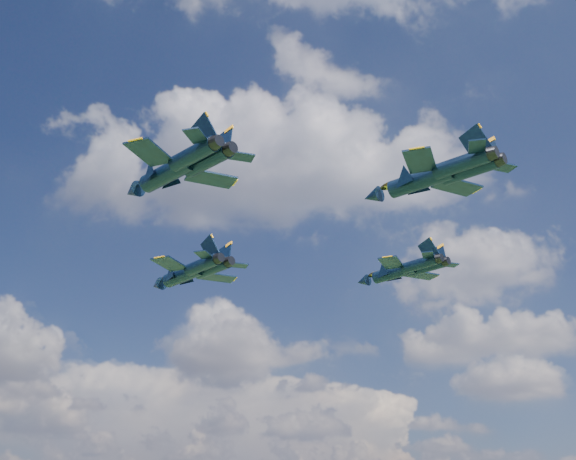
{
  "coord_description": "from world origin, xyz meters",
  "views": [
    {
      "loc": [
        4.12,
        -68.06,
        25.39
      ],
      "look_at": [
        -5.67,
        6.84,
        57.21
      ],
      "focal_mm": 45.0,
      "sensor_mm": 36.0,
      "label": 1
    }
  ],
  "objects_px": {
    "jet_left": "(165,174)",
    "jet_right": "(392,273)",
    "jet_lead": "(181,275)",
    "jet_slot": "(416,181)"
  },
  "relations": [
    {
      "from": "jet_left",
      "to": "jet_right",
      "type": "height_order",
      "value": "jet_left"
    },
    {
      "from": "jet_lead",
      "to": "jet_left",
      "type": "distance_m",
      "value": 24.22
    },
    {
      "from": "jet_lead",
      "to": "jet_right",
      "type": "distance_m",
      "value": 27.61
    },
    {
      "from": "jet_lead",
      "to": "jet_left",
      "type": "height_order",
      "value": "jet_left"
    },
    {
      "from": "jet_left",
      "to": "jet_slot",
      "type": "bearing_deg",
      "value": -46.65
    },
    {
      "from": "jet_lead",
      "to": "jet_slot",
      "type": "distance_m",
      "value": 35.86
    },
    {
      "from": "jet_left",
      "to": "jet_slot",
      "type": "xyz_separation_m",
      "value": [
        24.56,
        2.87,
        -0.93
      ]
    },
    {
      "from": "jet_left",
      "to": "jet_right",
      "type": "relative_size",
      "value": 1.11
    },
    {
      "from": "jet_lead",
      "to": "jet_slot",
      "type": "relative_size",
      "value": 0.99
    },
    {
      "from": "jet_slot",
      "to": "jet_right",
      "type": "bearing_deg",
      "value": 37.8
    }
  ]
}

